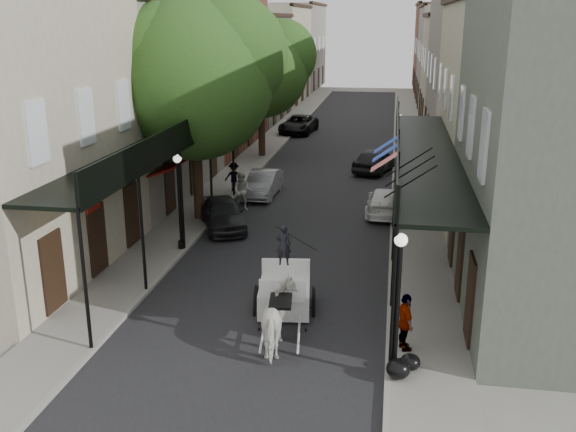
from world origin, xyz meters
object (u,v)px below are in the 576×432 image
at_px(pedestrian_walking, 242,191).
at_px(car_left_far, 299,124).
at_px(horse, 280,319).
at_px(car_left_mid, 263,184).
at_px(lamppost_left, 179,200).
at_px(lamppost_right_near, 398,303).
at_px(car_left_near, 223,213).
at_px(pedestrian_sidewalk_left, 234,177).
at_px(pedestrian_sidewalk_right, 405,322).
at_px(car_right_far, 375,160).
at_px(tree_far, 267,66).
at_px(car_right_near, 385,201).
at_px(lamppost_right_far, 398,148).
at_px(carriage, 285,270).
at_px(tree_near, 204,73).

xyz_separation_m(pedestrian_walking, car_left_far, (-0.55, 21.68, -0.22)).
relative_size(horse, car_left_mid, 0.55).
bearing_deg(car_left_far, lamppost_left, -85.56).
bearing_deg(lamppost_right_near, car_left_near, 123.73).
bearing_deg(pedestrian_sidewalk_left, pedestrian_sidewalk_right, 111.63).
distance_m(lamppost_left, car_right_far, 16.50).
height_order(tree_far, lamppost_left, tree_far).
bearing_deg(horse, pedestrian_walking, -79.40).
relative_size(tree_far, car_left_mid, 2.20).
bearing_deg(tree_far, horse, -78.16).
relative_size(pedestrian_walking, car_right_near, 0.45).
xyz_separation_m(car_left_near, car_right_near, (6.84, 3.33, -0.08)).
distance_m(lamppost_right_near, lamppost_right_far, 20.00).
height_order(lamppost_right_far, pedestrian_sidewalk_right, lamppost_right_far).
bearing_deg(car_right_near, carriage, 76.07).
height_order(car_right_near, car_right_far, car_right_far).
height_order(lamppost_right_far, car_left_near, lamppost_right_far).
bearing_deg(horse, pedestrian_sidewalk_right, 177.82).
xyz_separation_m(tree_near, car_left_far, (0.60, 23.36, -5.78)).
bearing_deg(tree_near, car_right_near, 15.41).
bearing_deg(car_left_near, carriage, -84.88).
xyz_separation_m(lamppost_right_near, car_left_near, (-7.34, 11.00, -1.37)).
distance_m(horse, pedestrian_sidewalk_right, 3.34).
xyz_separation_m(lamppost_right_far, carriage, (-3.41, -16.21, -0.88)).
bearing_deg(pedestrian_sidewalk_left, car_right_near, 154.93).
xyz_separation_m(horse, car_left_near, (-4.28, 10.00, -0.22)).
xyz_separation_m(lamppost_right_near, carriage, (-3.41, 3.79, -0.88)).
bearing_deg(car_right_far, car_left_far, -45.99).
bearing_deg(car_left_far, car_right_near, -65.77).
bearing_deg(car_left_near, car_right_far, 39.39).
xyz_separation_m(tree_near, car_left_mid, (1.60, 4.35, -5.84)).
distance_m(horse, pedestrian_sidewalk_left, 16.69).
xyz_separation_m(car_left_near, car_left_mid, (0.64, 5.53, -0.04)).
bearing_deg(tree_near, carriage, -59.76).
distance_m(car_left_mid, car_right_near, 6.58).
distance_m(pedestrian_sidewalk_right, car_right_far, 21.68).
height_order(tree_far, carriage, tree_far).
distance_m(lamppost_left, car_left_far, 27.58).
distance_m(lamppost_right_near, pedestrian_sidewalk_right, 1.72).
relative_size(pedestrian_sidewalk_right, car_left_near, 0.40).
distance_m(pedestrian_sidewalk_left, car_left_near, 5.93).
bearing_deg(lamppost_left, car_right_far, 65.01).
bearing_deg(car_left_far, car_left_near, -83.69).
distance_m(tree_near, carriage, 11.06).
bearing_deg(pedestrian_sidewalk_left, car_left_mid, 161.59).
height_order(lamppost_right_far, horse, lamppost_right_far).
xyz_separation_m(lamppost_right_far, car_left_near, (-7.34, -9.00, -1.37)).
relative_size(horse, car_left_near, 0.54).
bearing_deg(horse, car_left_far, -89.38).
distance_m(lamppost_left, pedestrian_walking, 6.06).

